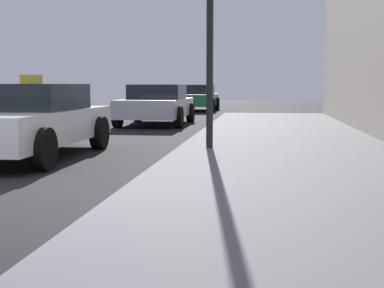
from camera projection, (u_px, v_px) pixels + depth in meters
name	position (u px, v px, depth m)	size (l,w,h in m)	color
sidewalk	(314.00, 207.00, 5.07)	(4.00, 32.00, 0.15)	#5B5B60
car_white	(28.00, 120.00, 9.07)	(1.93, 4.20, 1.43)	white
car_silver	(157.00, 104.00, 16.67)	(2.05, 4.01, 1.27)	#B7B7BF
car_green	(197.00, 98.00, 25.67)	(1.93, 4.05, 1.27)	#196638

